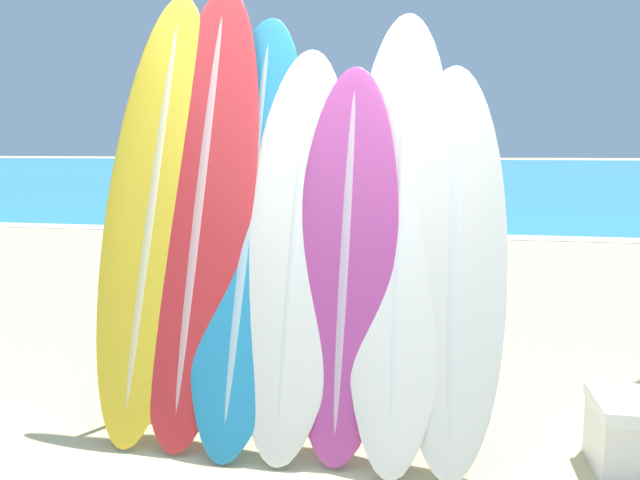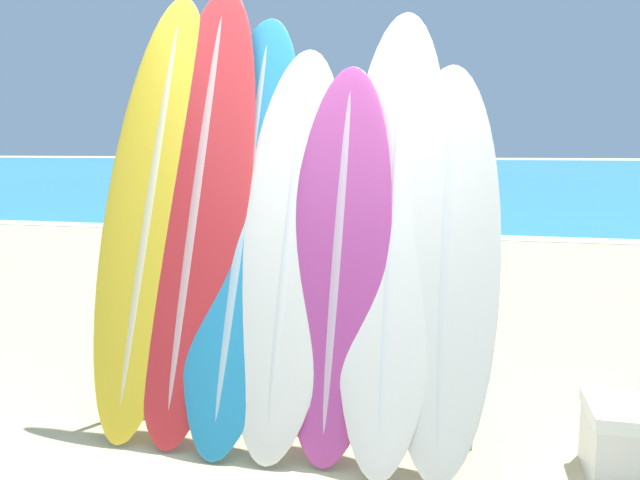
{
  "view_description": "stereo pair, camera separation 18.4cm",
  "coord_description": "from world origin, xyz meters",
  "px_view_note": "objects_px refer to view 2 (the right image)",
  "views": [
    {
      "loc": [
        0.65,
        -2.73,
        1.55
      ],
      "look_at": [
        -0.06,
        1.22,
        0.94
      ],
      "focal_mm": 35.0,
      "sensor_mm": 36.0,
      "label": 1
    },
    {
      "loc": [
        0.83,
        -2.69,
        1.55
      ],
      "look_at": [
        -0.06,
        1.22,
        0.94
      ],
      "focal_mm": 35.0,
      "sensor_mm": 36.0,
      "label": 2
    }
  ],
  "objects_px": {
    "surfboard_slot_5": "(394,222)",
    "surfboard_slot_3": "(289,240)",
    "surfboard_slot_2": "(244,218)",
    "person_near_water": "(261,195)",
    "person_mid_beach": "(224,200)",
    "surfboard_slot_0": "(153,203)",
    "surfboard_rack": "(287,344)",
    "surfboard_slot_1": "(198,200)",
    "surfboard_slot_4": "(338,253)",
    "surfboard_slot_6": "(445,257)"
  },
  "relations": [
    {
      "from": "person_mid_beach",
      "to": "surfboard_slot_1",
      "type": "bearing_deg",
      "value": 178.35
    },
    {
      "from": "surfboard_slot_3",
      "to": "surfboard_slot_4",
      "type": "xyz_separation_m",
      "value": [
        0.27,
        -0.04,
        -0.06
      ]
    },
    {
      "from": "surfboard_slot_6",
      "to": "surfboard_slot_5",
      "type": "bearing_deg",
      "value": 163.55
    },
    {
      "from": "person_near_water",
      "to": "person_mid_beach",
      "type": "xyz_separation_m",
      "value": [
        0.21,
        -1.91,
        0.1
      ]
    },
    {
      "from": "person_near_water",
      "to": "person_mid_beach",
      "type": "distance_m",
      "value": 1.92
    },
    {
      "from": "surfboard_slot_1",
      "to": "surfboard_rack",
      "type": "bearing_deg",
      "value": -11.26
    },
    {
      "from": "surfboard_rack",
      "to": "surfboard_slot_6",
      "type": "xyz_separation_m",
      "value": [
        0.82,
        0.02,
        0.51
      ]
    },
    {
      "from": "surfboard_slot_0",
      "to": "surfboard_slot_1",
      "type": "height_order",
      "value": "surfboard_slot_1"
    },
    {
      "from": "surfboard_rack",
      "to": "surfboard_slot_6",
      "type": "bearing_deg",
      "value": 1.2
    },
    {
      "from": "surfboard_slot_0",
      "to": "surfboard_slot_5",
      "type": "distance_m",
      "value": 1.37
    },
    {
      "from": "surfboard_slot_1",
      "to": "surfboard_slot_4",
      "type": "xyz_separation_m",
      "value": [
        0.82,
        -0.11,
        -0.25
      ]
    },
    {
      "from": "surfboard_slot_4",
      "to": "person_mid_beach",
      "type": "xyz_separation_m",
      "value": [
        -1.91,
        3.25,
        -0.03
      ]
    },
    {
      "from": "surfboard_slot_4",
      "to": "surfboard_slot_6",
      "type": "height_order",
      "value": "surfboard_slot_4"
    },
    {
      "from": "surfboard_rack",
      "to": "person_near_water",
      "type": "height_order",
      "value": "person_near_water"
    },
    {
      "from": "surfboard_slot_2",
      "to": "surfboard_slot_4",
      "type": "relative_size",
      "value": 1.16
    },
    {
      "from": "surfboard_slot_5",
      "to": "person_mid_beach",
      "type": "bearing_deg",
      "value": 124.76
    },
    {
      "from": "surfboard_slot_2",
      "to": "surfboard_slot_5",
      "type": "relative_size",
      "value": 1.0
    },
    {
      "from": "surfboard_slot_4",
      "to": "person_mid_beach",
      "type": "height_order",
      "value": "surfboard_slot_4"
    },
    {
      "from": "surfboard_slot_0",
      "to": "surfboard_slot_2",
      "type": "distance_m",
      "value": 0.55
    },
    {
      "from": "surfboard_slot_0",
      "to": "person_near_water",
      "type": "height_order",
      "value": "surfboard_slot_0"
    },
    {
      "from": "surfboard_slot_4",
      "to": "person_mid_beach",
      "type": "relative_size",
      "value": 1.13
    },
    {
      "from": "surfboard_rack",
      "to": "surfboard_slot_3",
      "type": "height_order",
      "value": "surfboard_slot_3"
    },
    {
      "from": "person_near_water",
      "to": "surfboard_slot_2",
      "type": "bearing_deg",
      "value": -17.88
    },
    {
      "from": "surfboard_slot_3",
      "to": "person_mid_beach",
      "type": "xyz_separation_m",
      "value": [
        -1.64,
        3.21,
        -0.09
      ]
    },
    {
      "from": "surfboard_slot_2",
      "to": "surfboard_slot_6",
      "type": "distance_m",
      "value": 1.1
    },
    {
      "from": "surfboard_slot_5",
      "to": "person_near_water",
      "type": "bearing_deg",
      "value": 115.34
    },
    {
      "from": "surfboard_slot_0",
      "to": "surfboard_rack",
      "type": "bearing_deg",
      "value": -6.9
    },
    {
      "from": "surfboard_slot_5",
      "to": "surfboard_rack",
      "type": "bearing_deg",
      "value": -170.03
    },
    {
      "from": "surfboard_rack",
      "to": "surfboard_slot_4",
      "type": "height_order",
      "value": "surfboard_slot_4"
    },
    {
      "from": "surfboard_slot_4",
      "to": "surfboard_slot_6",
      "type": "distance_m",
      "value": 0.54
    },
    {
      "from": "surfboard_slot_3",
      "to": "person_near_water",
      "type": "distance_m",
      "value": 5.45
    },
    {
      "from": "surfboard_slot_1",
      "to": "person_mid_beach",
      "type": "relative_size",
      "value": 1.41
    },
    {
      "from": "person_mid_beach",
      "to": "surfboard_slot_4",
      "type": "bearing_deg",
      "value": -170.37
    },
    {
      "from": "surfboard_slot_0",
      "to": "person_mid_beach",
      "type": "bearing_deg",
      "value": 104.62
    },
    {
      "from": "surfboard_slot_1",
      "to": "surfboard_slot_6",
      "type": "height_order",
      "value": "surfboard_slot_1"
    },
    {
      "from": "surfboard_rack",
      "to": "surfboard_slot_1",
      "type": "height_order",
      "value": "surfboard_slot_1"
    },
    {
      "from": "surfboard_rack",
      "to": "person_near_water",
      "type": "distance_m",
      "value": 5.49
    },
    {
      "from": "surfboard_slot_3",
      "to": "surfboard_slot_5",
      "type": "distance_m",
      "value": 0.56
    },
    {
      "from": "surfboard_slot_5",
      "to": "surfboard_slot_3",
      "type": "bearing_deg",
      "value": -173.57
    },
    {
      "from": "surfboard_slot_4",
      "to": "surfboard_slot_6",
      "type": "xyz_separation_m",
      "value": [
        0.54,
        0.02,
        -0.0
      ]
    },
    {
      "from": "surfboard_slot_6",
      "to": "person_near_water",
      "type": "xyz_separation_m",
      "value": [
        -2.67,
        5.14,
        -0.13
      ]
    },
    {
      "from": "surfboard_slot_1",
      "to": "surfboard_slot_5",
      "type": "distance_m",
      "value": 1.09
    },
    {
      "from": "surfboard_rack",
      "to": "person_mid_beach",
      "type": "bearing_deg",
      "value": 116.7
    },
    {
      "from": "surfboard_slot_1",
      "to": "surfboard_slot_4",
      "type": "relative_size",
      "value": 1.25
    },
    {
      "from": "surfboard_slot_2",
      "to": "surfboard_slot_3",
      "type": "bearing_deg",
      "value": -12.47
    },
    {
      "from": "surfboard_slot_1",
      "to": "person_mid_beach",
      "type": "bearing_deg",
      "value": 109.22
    },
    {
      "from": "surfboard_slot_2",
      "to": "surfboard_slot_5",
      "type": "height_order",
      "value": "surfboard_slot_5"
    },
    {
      "from": "surfboard_slot_2",
      "to": "person_mid_beach",
      "type": "bearing_deg",
      "value": 113.45
    },
    {
      "from": "surfboard_slot_4",
      "to": "person_near_water",
      "type": "xyz_separation_m",
      "value": [
        -2.12,
        5.16,
        -0.13
      ]
    },
    {
      "from": "surfboard_rack",
      "to": "surfboard_slot_1",
      "type": "distance_m",
      "value": 0.94
    }
  ]
}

